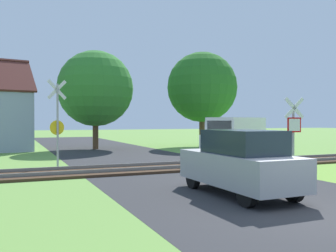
{
  "coord_description": "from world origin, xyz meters",
  "views": [
    {
      "loc": [
        -6.09,
        -5.88,
        2.03
      ],
      "look_at": [
        0.5,
        9.68,
        1.8
      ],
      "focal_mm": 40.0,
      "sensor_mm": 36.0,
      "label": 1
    }
  ],
  "objects_px": {
    "tree_center": "(95,89)",
    "tree_right": "(202,87)",
    "parked_car": "(240,162)",
    "crossing_sign_far": "(57,120)",
    "mail_truck": "(235,134)",
    "stop_sign_near": "(294,129)"
  },
  "relations": [
    {
      "from": "mail_truck",
      "to": "parked_car",
      "type": "distance_m",
      "value": 12.87
    },
    {
      "from": "tree_right",
      "to": "mail_truck",
      "type": "bearing_deg",
      "value": -101.56
    },
    {
      "from": "parked_car",
      "to": "crossing_sign_far",
      "type": "bearing_deg",
      "value": 114.28
    },
    {
      "from": "crossing_sign_far",
      "to": "mail_truck",
      "type": "distance_m",
      "value": 11.14
    },
    {
      "from": "stop_sign_near",
      "to": "parked_car",
      "type": "distance_m",
      "value": 5.89
    },
    {
      "from": "tree_right",
      "to": "tree_center",
      "type": "bearing_deg",
      "value": 177.81
    },
    {
      "from": "crossing_sign_far",
      "to": "tree_right",
      "type": "bearing_deg",
      "value": 22.99
    },
    {
      "from": "tree_center",
      "to": "stop_sign_near",
      "type": "bearing_deg",
      "value": -71.73
    },
    {
      "from": "tree_right",
      "to": "parked_car",
      "type": "height_order",
      "value": "tree_right"
    },
    {
      "from": "stop_sign_near",
      "to": "crossing_sign_far",
      "type": "bearing_deg",
      "value": -19.64
    },
    {
      "from": "crossing_sign_far",
      "to": "parked_car",
      "type": "bearing_deg",
      "value": -79.91
    },
    {
      "from": "parked_car",
      "to": "mail_truck",
      "type": "bearing_deg",
      "value": 56.56
    },
    {
      "from": "parked_car",
      "to": "stop_sign_near",
      "type": "bearing_deg",
      "value": 33.83
    },
    {
      "from": "tree_center",
      "to": "tree_right",
      "type": "height_order",
      "value": "tree_right"
    },
    {
      "from": "stop_sign_near",
      "to": "tree_center",
      "type": "relative_size",
      "value": 0.42
    },
    {
      "from": "crossing_sign_far",
      "to": "mail_truck",
      "type": "relative_size",
      "value": 0.74
    },
    {
      "from": "tree_right",
      "to": "mail_truck",
      "type": "xyz_separation_m",
      "value": [
        -1.43,
        -7.01,
        -3.48
      ]
    },
    {
      "from": "mail_truck",
      "to": "parked_car",
      "type": "relative_size",
      "value": 1.29
    },
    {
      "from": "stop_sign_near",
      "to": "mail_truck",
      "type": "xyz_separation_m",
      "value": [
        2.15,
        7.52,
        -0.48
      ]
    },
    {
      "from": "crossing_sign_far",
      "to": "parked_car",
      "type": "relative_size",
      "value": 0.95
    },
    {
      "from": "stop_sign_near",
      "to": "tree_center",
      "type": "distance_m",
      "value": 15.86
    },
    {
      "from": "stop_sign_near",
      "to": "parked_car",
      "type": "xyz_separation_m",
      "value": [
        -4.8,
        -3.31,
        -0.82
      ]
    }
  ]
}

